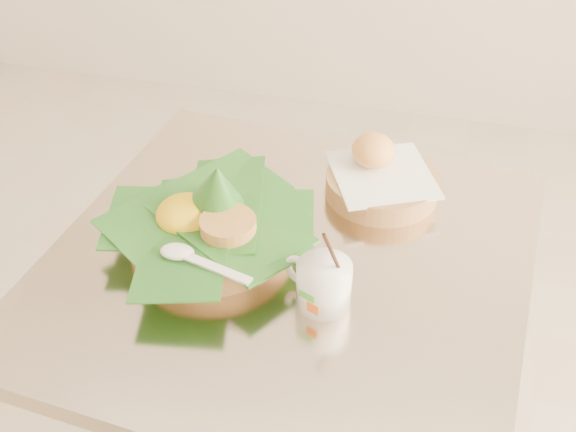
% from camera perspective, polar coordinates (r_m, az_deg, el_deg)
% --- Properties ---
extents(cafe_table, '(0.76, 0.76, 0.75)m').
position_cam_1_polar(cafe_table, '(1.24, 0.03, -10.94)').
color(cafe_table, gray).
rests_on(cafe_table, floor).
extents(rice_basket, '(0.31, 0.31, 0.16)m').
position_cam_1_polar(rice_basket, '(1.09, -6.20, -0.33)').
color(rice_basket, '#AA8248').
rests_on(rice_basket, cafe_table).
extents(bread_basket, '(0.21, 0.21, 0.10)m').
position_cam_1_polar(bread_basket, '(1.20, 7.30, 2.97)').
color(bread_basket, '#AA8248').
rests_on(bread_basket, cafe_table).
extents(coffee_mug, '(0.10, 0.08, 0.13)m').
position_cam_1_polar(coffee_mug, '(0.99, 2.75, -5.26)').
color(coffee_mug, white).
rests_on(coffee_mug, cafe_table).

